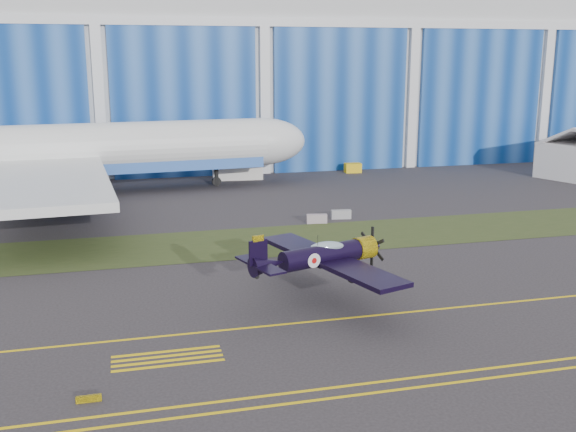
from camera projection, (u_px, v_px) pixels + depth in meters
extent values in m
plane|color=#353135|center=(411.00, 284.00, 48.65)|extent=(260.00, 260.00, 0.00)
cube|color=#475128|center=(347.00, 236.00, 61.85)|extent=(260.00, 10.00, 0.02)
cube|color=silver|center=(236.00, 63.00, 113.11)|extent=(220.00, 45.00, 30.00)
cube|color=navy|center=(265.00, 102.00, 92.75)|extent=(220.00, 0.60, 20.00)
cube|color=silver|center=(264.00, 22.00, 90.26)|extent=(220.00, 0.70, 1.20)
cube|color=yellow|center=(443.00, 309.00, 43.94)|extent=(200.00, 0.20, 0.02)
cube|color=yellow|center=(527.00, 373.00, 34.97)|extent=(80.00, 0.20, 0.02)
cube|color=yellow|center=(516.00, 365.00, 35.92)|extent=(80.00, 0.20, 0.02)
cube|color=yellow|center=(89.00, 399.00, 32.04)|extent=(1.20, 0.15, 0.35)
cube|color=white|center=(237.00, 168.00, 90.28)|extent=(6.77, 3.15, 2.85)
cube|color=yellow|center=(353.00, 168.00, 95.50)|extent=(2.36, 1.57, 1.33)
cube|color=#9F8F98|center=(317.00, 219.00, 66.42)|extent=(2.07, 0.92, 0.90)
cube|color=#97969B|center=(341.00, 214.00, 68.26)|extent=(2.06, 0.85, 0.90)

